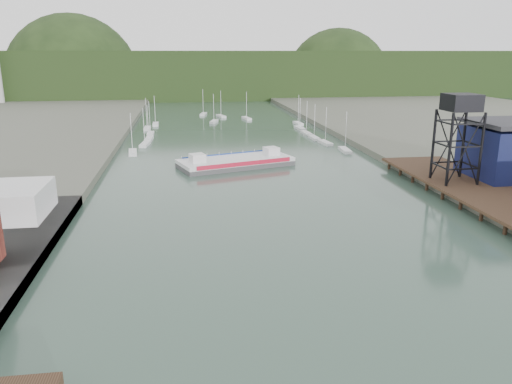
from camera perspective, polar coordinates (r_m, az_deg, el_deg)
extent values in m
cube|color=black|center=(90.26, 26.66, -1.03)|extent=(14.00, 70.00, 0.50)
cylinder|color=black|center=(87.31, 23.33, -1.91)|extent=(0.60, 0.60, 2.20)
cylinder|color=black|center=(94.36, 21.26, 4.48)|extent=(0.50, 0.50, 13.00)
cylinder|color=black|center=(97.43, 24.35, 4.47)|extent=(0.50, 0.50, 13.00)
cylinder|color=black|center=(99.54, 19.61, 5.17)|extent=(0.50, 0.50, 13.00)
cylinder|color=black|center=(102.45, 22.59, 5.15)|extent=(0.50, 0.50, 13.00)
cube|color=black|center=(97.37, 22.44, 9.45)|extent=(5.50, 5.50, 3.00)
cube|color=silver|center=(132.62, -13.91, 4.40)|extent=(2.67, 7.65, 0.90)
cube|color=silver|center=(143.59, -12.59, 5.32)|extent=(2.81, 7.67, 0.90)
cube|color=silver|center=(152.26, -12.14, 5.92)|extent=(2.35, 7.59, 0.90)
cube|color=silver|center=(162.04, -11.96, 6.51)|extent=(2.01, 7.50, 0.90)
cube|color=silver|center=(174.24, -12.33, 7.11)|extent=(2.00, 7.50, 0.90)
cube|color=silver|center=(183.82, -11.40, 7.60)|extent=(2.16, 7.54, 0.90)
cube|color=silver|center=(133.80, 10.13, 4.71)|extent=(2.53, 7.62, 0.90)
cube|color=silver|center=(143.96, 7.92, 5.58)|extent=(2.76, 7.67, 0.90)
cube|color=silver|center=(152.04, 6.65, 6.15)|extent=(2.22, 7.56, 0.90)
cube|color=silver|center=(160.59, 5.77, 6.69)|extent=(2.18, 7.54, 0.90)
cube|color=silver|center=(171.35, 5.01, 7.27)|extent=(2.46, 7.61, 0.90)
cube|color=silver|center=(183.02, 4.84, 7.81)|extent=(2.48, 7.61, 0.90)
cube|color=silver|center=(187.64, -4.82, 8.01)|extent=(3.78, 7.76, 0.90)
cube|color=silver|center=(196.74, -1.09, 8.41)|extent=(3.31, 7.74, 0.90)
cube|color=silver|center=(203.73, -4.02, 8.63)|extent=(3.76, 7.76, 0.90)
cube|color=silver|center=(211.29, -6.04, 8.84)|extent=(3.40, 7.74, 0.90)
cube|color=black|center=(326.23, -5.86, 13.29)|extent=(500.00, 120.00, 28.00)
sphere|color=black|center=(332.72, -20.04, 11.80)|extent=(80.00, 80.00, 80.00)
sphere|color=black|center=(351.95, 9.25, 12.36)|extent=(70.00, 70.00, 70.00)
cube|color=#474749|center=(114.63, -2.33, 3.21)|extent=(27.54, 17.65, 1.03)
cube|color=silver|center=(114.44, -2.34, 3.66)|extent=(27.54, 17.65, 0.82)
cube|color=red|center=(109.78, -1.25, 3.26)|extent=(21.50, 7.10, 0.92)
cube|color=navy|center=(119.05, -3.35, 4.22)|extent=(21.50, 7.10, 0.92)
cube|color=silver|center=(110.87, -6.72, 3.82)|extent=(3.87, 3.87, 2.05)
cube|color=silver|center=(118.13, 1.76, 4.65)|extent=(3.87, 3.87, 2.05)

